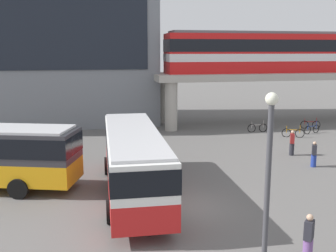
# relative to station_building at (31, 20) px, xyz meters

# --- Properties ---
(ground_plane) EXTENTS (120.00, 120.00, 0.00)m
(ground_plane) POSITION_rel_station_building_xyz_m (8.93, -14.30, -9.83)
(ground_plane) COLOR #605E5B
(station_building) EXTENTS (23.05, 10.80, 19.66)m
(station_building) POSITION_rel_station_building_xyz_m (0.00, 0.00, 0.00)
(station_building) COLOR slate
(station_building) RESTS_ON ground_plane
(elevated_platform) EXTENTS (26.08, 5.58, 4.87)m
(elevated_platform) POSITION_rel_station_building_xyz_m (23.98, -5.12, -5.73)
(elevated_platform) COLOR #ADA89E
(elevated_platform) RESTS_ON ground_plane
(train) EXTENTS (20.51, 2.96, 3.84)m
(train) POSITION_rel_station_building_xyz_m (22.37, -5.12, -3.00)
(train) COLOR red
(train) RESTS_ON elevated_platform
(bus_main) EXTENTS (3.06, 11.13, 3.22)m
(bus_main) POSITION_rel_station_building_xyz_m (7.02, -22.21, -7.85)
(bus_main) COLOR red
(bus_main) RESTS_ON ground_plane
(bicycle_red) EXTENTS (1.74, 0.53, 1.04)m
(bicycle_red) POSITION_rel_station_building_xyz_m (24.69, -8.82, -9.48)
(bicycle_red) COLOR black
(bicycle_red) RESTS_ON ground_plane
(bicycle_silver) EXTENTS (1.79, 0.14, 1.04)m
(bicycle_silver) POSITION_rel_station_building_xyz_m (19.34, -9.28, -9.48)
(bicycle_silver) COLOR black
(bicycle_silver) RESTS_ON ground_plane
(bicycle_orange) EXTENTS (1.66, 0.77, 1.04)m
(bicycle_orange) POSITION_rel_station_building_xyz_m (21.29, -11.86, -9.48)
(bicycle_orange) COLOR black
(bicycle_orange) RESTS_ON ground_plane
(bicycle_blue) EXTENTS (1.72, 0.61, 1.04)m
(bicycle_blue) POSITION_rel_station_building_xyz_m (23.64, -10.78, -9.48)
(bicycle_blue) COLOR black
(bicycle_blue) RESTS_ON ground_plane
(pedestrian_waiting_near_stop) EXTENTS (0.40, 0.47, 1.72)m
(pedestrian_waiting_near_stop) POSITION_rel_station_building_xyz_m (18.36, -16.98, -9.03)
(pedestrian_waiting_near_stop) COLOR #26262D
(pedestrian_waiting_near_stop) RESTS_ON ground_plane
(pedestrian_near_building) EXTENTS (0.42, 0.47, 1.58)m
(pedestrian_near_building) POSITION_rel_station_building_xyz_m (18.31, -19.71, -9.10)
(pedestrian_near_building) COLOR navy
(pedestrian_near_building) RESTS_ON ground_plane
(pedestrian_at_kerb) EXTENTS (0.47, 0.47, 1.72)m
(pedestrian_at_kerb) POSITION_rel_station_building_xyz_m (11.96, -29.70, -9.03)
(pedestrian_at_kerb) COLOR #724C8C
(pedestrian_at_kerb) RESTS_ON ground_plane
(lamp_post) EXTENTS (0.36, 0.36, 5.90)m
(lamp_post) POSITION_rel_station_building_xyz_m (9.80, -30.91, -6.32)
(lamp_post) COLOR #3F3F44
(lamp_post) RESTS_ON ground_plane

